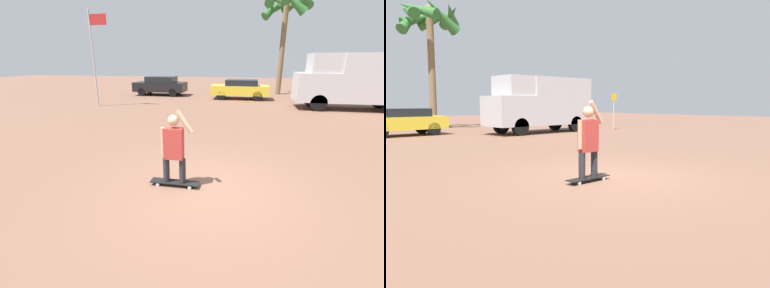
% 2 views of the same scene
% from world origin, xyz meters
% --- Properties ---
extents(ground_plane, '(80.00, 80.00, 0.00)m').
position_xyz_m(ground_plane, '(0.00, 0.00, 0.00)').
color(ground_plane, brown).
extents(skateboard, '(1.07, 0.25, 0.09)m').
position_xyz_m(skateboard, '(-0.71, 0.04, 0.08)').
color(skateboard, black).
rests_on(skateboard, ground_plane).
extents(person_skateboarder, '(0.69, 0.23, 1.59)m').
position_xyz_m(person_skateboarder, '(-0.71, 0.04, 0.92)').
color(person_skateboarder, '#28282D').
rests_on(person_skateboarder, skateboard).
extents(camper_van, '(6.03, 2.05, 3.01)m').
position_xyz_m(camper_van, '(6.57, 10.98, 1.65)').
color(camper_van, black).
rests_on(camper_van, ground_plane).
extents(parked_car_yellow, '(3.96, 1.81, 1.36)m').
position_xyz_m(parked_car_yellow, '(0.29, 14.01, 0.74)').
color(parked_car_yellow, black).
rests_on(parked_car_yellow, ground_plane).
extents(palm_tree_near_van, '(4.05, 3.99, 7.72)m').
position_xyz_m(palm_tree_near_van, '(3.32, 17.53, 6.50)').
color(palm_tree_near_van, brown).
rests_on(palm_tree_near_van, ground_plane).
extents(street_sign, '(0.44, 0.06, 2.20)m').
position_xyz_m(street_sign, '(11.03, 9.60, 1.42)').
color(street_sign, '#B7B7BC').
rests_on(street_sign, ground_plane).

